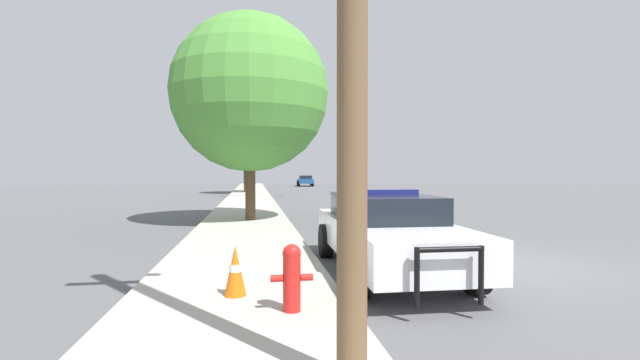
{
  "coord_description": "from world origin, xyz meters",
  "views": [
    {
      "loc": [
        -4.85,
        -7.74,
        1.84
      ],
      "look_at": [
        -0.72,
        18.62,
        1.31
      ],
      "focal_mm": 24.0,
      "sensor_mm": 36.0,
      "label": 1
    }
  ],
  "objects_px": {
    "traffic_light": "(276,142)",
    "traffic_cone": "(235,270)",
    "fire_hydrant": "(292,275)",
    "tree_sidewalk_near": "(250,94)",
    "police_car": "(386,230)",
    "tree_sidewalk_far": "(246,143)",
    "car_background_distant": "(305,180)"
  },
  "relations": [
    {
      "from": "traffic_light",
      "to": "traffic_cone",
      "type": "relative_size",
      "value": 7.51
    },
    {
      "from": "fire_hydrant",
      "to": "tree_sidewalk_near",
      "type": "xyz_separation_m",
      "value": [
        -0.56,
        10.1,
        4.02
      ]
    },
    {
      "from": "police_car",
      "to": "tree_sidewalk_far",
      "type": "bearing_deg",
      "value": -82.91
    },
    {
      "from": "police_car",
      "to": "fire_hydrant",
      "type": "height_order",
      "value": "police_car"
    },
    {
      "from": "traffic_light",
      "to": "tree_sidewalk_far",
      "type": "height_order",
      "value": "tree_sidewalk_far"
    },
    {
      "from": "fire_hydrant",
      "to": "car_background_distant",
      "type": "xyz_separation_m",
      "value": [
        6.01,
        48.19,
        0.16
      ]
    },
    {
      "from": "fire_hydrant",
      "to": "tree_sidewalk_far",
      "type": "bearing_deg",
      "value": 91.98
    },
    {
      "from": "tree_sidewalk_near",
      "to": "tree_sidewalk_far",
      "type": "bearing_deg",
      "value": 91.39
    },
    {
      "from": "police_car",
      "to": "traffic_cone",
      "type": "height_order",
      "value": "police_car"
    },
    {
      "from": "police_car",
      "to": "tree_sidewalk_far",
      "type": "distance_m",
      "value": 28.69
    },
    {
      "from": "police_car",
      "to": "traffic_cone",
      "type": "xyz_separation_m",
      "value": [
        -2.66,
        -1.58,
        -0.29
      ]
    },
    {
      "from": "fire_hydrant",
      "to": "traffic_cone",
      "type": "xyz_separation_m",
      "value": [
        -0.71,
        0.77,
        -0.09
      ]
    },
    {
      "from": "police_car",
      "to": "tree_sidewalk_far",
      "type": "xyz_separation_m",
      "value": [
        -3.01,
        28.32,
        3.44
      ]
    },
    {
      "from": "tree_sidewalk_near",
      "to": "car_background_distant",
      "type": "bearing_deg",
      "value": 80.21
    },
    {
      "from": "fire_hydrant",
      "to": "car_background_distant",
      "type": "relative_size",
      "value": 0.2
    },
    {
      "from": "car_background_distant",
      "to": "tree_sidewalk_near",
      "type": "relative_size",
      "value": 0.58
    },
    {
      "from": "fire_hydrant",
      "to": "traffic_cone",
      "type": "bearing_deg",
      "value": 132.62
    },
    {
      "from": "police_car",
      "to": "fire_hydrant",
      "type": "xyz_separation_m",
      "value": [
        -1.95,
        -2.35,
        -0.19
      ]
    },
    {
      "from": "tree_sidewalk_near",
      "to": "tree_sidewalk_far",
      "type": "height_order",
      "value": "tree_sidewalk_near"
    },
    {
      "from": "police_car",
      "to": "tree_sidewalk_near",
      "type": "distance_m",
      "value": 9.0
    },
    {
      "from": "car_background_distant",
      "to": "police_car",
      "type": "bearing_deg",
      "value": -92.4
    },
    {
      "from": "tree_sidewalk_far",
      "to": "car_background_distant",
      "type": "bearing_deg",
      "value": 68.03
    },
    {
      "from": "tree_sidewalk_near",
      "to": "traffic_light",
      "type": "bearing_deg",
      "value": 83.25
    },
    {
      "from": "fire_hydrant",
      "to": "traffic_light",
      "type": "bearing_deg",
      "value": 87.41
    },
    {
      "from": "car_background_distant",
      "to": "traffic_light",
      "type": "bearing_deg",
      "value": -98.85
    },
    {
      "from": "traffic_light",
      "to": "car_background_distant",
      "type": "distance_m",
      "value": 24.86
    },
    {
      "from": "traffic_light",
      "to": "traffic_cone",
      "type": "height_order",
      "value": "traffic_light"
    },
    {
      "from": "fire_hydrant",
      "to": "tree_sidewalk_near",
      "type": "bearing_deg",
      "value": 93.17
    },
    {
      "from": "tree_sidewalk_near",
      "to": "traffic_cone",
      "type": "distance_m",
      "value": 10.2
    },
    {
      "from": "police_car",
      "to": "tree_sidewalk_far",
      "type": "height_order",
      "value": "tree_sidewalk_far"
    },
    {
      "from": "police_car",
      "to": "tree_sidewalk_near",
      "type": "height_order",
      "value": "tree_sidewalk_near"
    },
    {
      "from": "traffic_cone",
      "to": "tree_sidewalk_near",
      "type": "bearing_deg",
      "value": 89.07
    }
  ]
}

